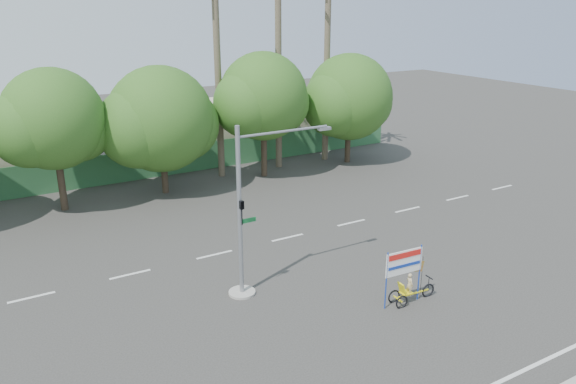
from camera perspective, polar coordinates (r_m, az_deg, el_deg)
ground at (r=21.60m, az=6.25°, el=-13.03°), size 120.00×120.00×0.00m
fence at (r=39.16m, az=-12.66°, el=3.02°), size 38.00×0.08×2.00m
building_right at (r=45.89m, az=-4.96°, el=6.72°), size 14.00×8.00×3.60m
tree_left at (r=33.44m, az=-22.82°, el=6.49°), size 6.66×5.60×8.07m
tree_center at (r=34.81m, az=-12.90°, el=6.92°), size 7.62×6.40×7.85m
tree_right at (r=37.32m, az=-2.59°, el=9.36°), size 6.90×5.80×8.36m
tree_far_right at (r=41.10m, az=6.19°, el=9.31°), size 7.38×6.20×7.94m
palm_tall at (r=39.12m, az=-1.01°, el=17.51°), size 3.73×3.79×17.45m
palm_mid at (r=41.26m, az=4.04°, el=16.05°), size 3.73×3.79×15.45m
palm_short at (r=37.19m, az=-7.25°, el=14.82°), size 3.73×3.79×14.45m
traffic_signal at (r=22.28m, az=-4.17°, el=-3.49°), size 4.72×1.10×7.00m
trike_billboard at (r=22.74m, az=12.05°, el=-8.78°), size 2.47×0.60×2.43m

